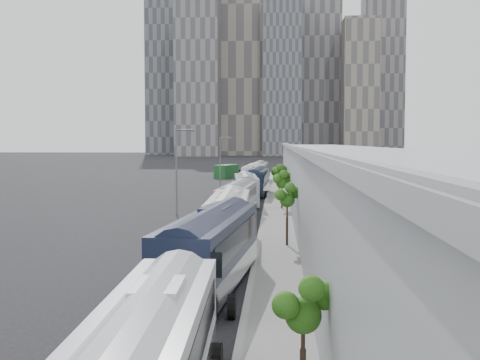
# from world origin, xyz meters

# --- Properties ---
(sidewalk) EXTENTS (10.00, 170.00, 0.12)m
(sidewalk) POSITION_xyz_m (9.00, 55.00, 0.06)
(sidewalk) COLOR gray
(sidewalk) RESTS_ON ground
(lane_line) EXTENTS (0.12, 160.00, 0.02)m
(lane_line) POSITION_xyz_m (-1.50, 55.00, 0.01)
(lane_line) COLOR gold
(lane_line) RESTS_ON ground
(depot) EXTENTS (12.45, 160.40, 7.20)m
(depot) POSITION_xyz_m (12.99, 55.00, 3.51)
(depot) COLOR gray
(depot) RESTS_ON ground
(skyline) EXTENTS (145.00, 64.00, 120.00)m
(skyline) POSITION_xyz_m (-2.90, 324.16, 50.85)
(skyline) COLOR slate
(skyline) RESTS_ON ground
(bus_1) EXTENTS (4.12, 14.11, 4.07)m
(bus_1) POSITION_xyz_m (2.23, 20.73, 1.72)
(bus_1) COLOR #151B31
(bus_1) RESTS_ON ground
(bus_2) EXTENTS (3.01, 13.34, 3.88)m
(bus_2) POSITION_xyz_m (2.07, 33.62, 1.64)
(bus_2) COLOR silver
(bus_2) RESTS_ON ground
(bus_3) EXTENTS (3.33, 12.63, 3.65)m
(bus_3) POSITION_xyz_m (1.74, 47.22, 1.54)
(bus_3) COLOR gray
(bus_3) RESTS_ON ground
(bus_4) EXTENTS (3.62, 12.87, 3.71)m
(bus_4) POSITION_xyz_m (1.85, 61.81, 1.57)
(bus_4) COLOR #92949B
(bus_4) RESTS_ON ground
(bus_5) EXTENTS (3.28, 13.39, 3.88)m
(bus_5) POSITION_xyz_m (2.71, 74.79, 1.64)
(bus_5) COLOR #171E34
(bus_5) RESTS_ON ground
(bus_6) EXTENTS (3.25, 13.42, 3.89)m
(bus_6) POSITION_xyz_m (1.69, 88.35, 1.64)
(bus_6) COLOR white
(bus_6) RESTS_ON ground
(bus_7) EXTENTS (2.95, 13.01, 3.78)m
(bus_7) POSITION_xyz_m (2.27, 103.30, 1.60)
(bus_7) COLOR slate
(bus_7) RESTS_ON ground
(tree_0) EXTENTS (1.05, 1.05, 3.32)m
(tree_0) POSITION_xyz_m (6.28, 7.41, 2.70)
(tree_0) COLOR black
(tree_0) RESTS_ON ground
(tree_1) EXTENTS (1.09, 1.09, 4.09)m
(tree_1) POSITION_xyz_m (6.26, 33.48, 3.40)
(tree_1) COLOR black
(tree_1) RESTS_ON ground
(tree_2) EXTENTS (1.43, 1.43, 3.97)m
(tree_2) POSITION_xyz_m (6.08, 57.24, 3.20)
(tree_2) COLOR black
(tree_2) RESTS_ON ground
(tree_3) EXTENTS (1.91, 1.91, 3.90)m
(tree_3) POSITION_xyz_m (5.84, 80.67, 2.92)
(tree_3) COLOR black
(tree_3) RESTS_ON ground
(street_lamp_near) EXTENTS (2.04, 0.22, 8.81)m
(street_lamp_near) POSITION_xyz_m (-4.61, 51.78, 5.09)
(street_lamp_near) COLOR #59595E
(street_lamp_near) RESTS_ON ground
(street_lamp_far) EXTENTS (2.04, 0.22, 8.31)m
(street_lamp_far) POSITION_xyz_m (-3.67, 89.47, 4.84)
(street_lamp_far) COLOR #59595E
(street_lamp_far) RESTS_ON ground
(shipping_container) EXTENTS (4.84, 7.16, 2.72)m
(shipping_container) POSITION_xyz_m (-4.92, 114.27, 1.36)
(shipping_container) COLOR #15441C
(shipping_container) RESTS_ON ground
(suv) EXTENTS (2.95, 5.43, 1.44)m
(suv) POSITION_xyz_m (-3.59, 121.73, 0.72)
(suv) COLOR black
(suv) RESTS_ON ground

